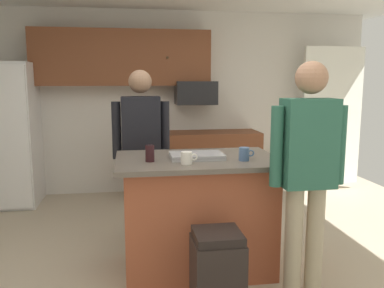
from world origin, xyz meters
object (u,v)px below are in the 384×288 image
mug_ceramic_white (244,154)px  serving_tray (197,156)px  person_guest_left (307,164)px  microwave_over_range (196,93)px  person_host_foreground (141,143)px  trash_bin (217,274)px  glass_dark_ale (150,153)px  kitchen_island (197,213)px  mug_blue_stoneware (187,158)px

mug_ceramic_white → serving_tray: size_ratio=0.29×
person_guest_left → mug_ceramic_white: (-0.36, 0.40, 0.01)m
microwave_over_range → person_host_foreground: (-0.81, -1.58, -0.45)m
mug_ceramic_white → serving_tray: bearing=156.8°
mug_ceramic_white → serving_tray: (-0.37, 0.16, -0.03)m
serving_tray → mug_ceramic_white: bearing=-23.2°
person_guest_left → trash_bin: person_guest_left is taller
person_guest_left → glass_dark_ale: size_ratio=13.07×
person_host_foreground → glass_dark_ale: bearing=-28.7°
glass_dark_ale → kitchen_island: bearing=13.9°
mug_blue_stoneware → mug_ceramic_white: bearing=7.7°
person_host_foreground → person_guest_left: (1.16, -1.30, 0.02)m
kitchen_island → trash_bin: size_ratio=2.23×
microwave_over_range → kitchen_island: bearing=-98.9°
mug_ceramic_white → trash_bin: 0.98m
person_host_foreground → mug_ceramic_white: bearing=10.0°
mug_ceramic_white → glass_dark_ale: glass_dark_ale is taller
microwave_over_range → mug_ceramic_white: 2.51m
glass_dark_ale → trash_bin: (0.42, -0.63, -0.75)m
person_guest_left → trash_bin: (-0.70, -0.15, -0.72)m
kitchen_island → person_host_foreground: size_ratio=0.79×
person_guest_left → mug_blue_stoneware: (-0.84, 0.34, 0.01)m
person_guest_left → glass_dark_ale: (-1.12, 0.48, 0.02)m
trash_bin → microwave_over_range: bearing=83.5°
person_guest_left → mug_blue_stoneware: 0.90m
trash_bin → person_host_foreground: bearing=107.7°
person_host_foreground → person_guest_left: 1.75m
kitchen_island → person_host_foreground: person_host_foreground is taller
microwave_over_range → person_guest_left: bearing=-83.0°
mug_ceramic_white → mug_blue_stoneware: mug_ceramic_white is taller
person_host_foreground → glass_dark_ale: (0.05, -0.82, 0.05)m
kitchen_island → microwave_over_range: bearing=81.1°
kitchen_island → serving_tray: size_ratio=3.10×
serving_tray → trash_bin: (0.03, -0.71, -0.70)m
mug_blue_stoneware → trash_bin: mug_blue_stoneware is taller
person_host_foreground → glass_dark_ale: size_ratio=12.82×
glass_dark_ale → serving_tray: 0.40m
person_guest_left → glass_dark_ale: 1.22m
person_host_foreground → microwave_over_range: bearing=121.0°
person_host_foreground → trash_bin: bearing=-14.1°
kitchen_island → serving_tray: serving_tray is taller
kitchen_island → glass_dark_ale: (-0.40, -0.10, 0.55)m
trash_bin → mug_ceramic_white: bearing=58.6°
glass_dark_ale → person_guest_left: bearing=-23.2°
microwave_over_range → person_guest_left: size_ratio=0.32×
kitchen_island → person_guest_left: bearing=-39.1°
microwave_over_range → serving_tray: (-0.37, -2.32, -0.45)m
kitchen_island → mug_ceramic_white: 0.67m
kitchen_island → person_host_foreground: bearing=121.8°
mug_ceramic_white → glass_dark_ale: 0.76m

